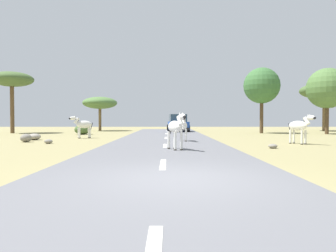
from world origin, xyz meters
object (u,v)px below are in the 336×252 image
at_px(tree_4, 325,89).
at_px(rock_4, 271,146).
at_px(zebra_0, 182,126).
at_px(tree_5, 10,80).
at_px(zebra_2, 81,125).
at_px(zebra_3, 298,126).
at_px(tree_6, 322,91).
at_px(bush_1, 81,130).
at_px(tree_0, 260,86).
at_px(rock_0, 47,141).
at_px(rock_2, 24,138).
at_px(zebra_1, 174,127).
at_px(rock_3, 32,137).
at_px(tree_7, 98,103).
at_px(car_0, 176,123).

distance_m(tree_4, rock_4, 16.19).
bearing_deg(zebra_0, tree_5, -33.88).
bearing_deg(zebra_2, zebra_3, -142.74).
xyz_separation_m(tree_6, bush_1, (-23.97, -7.09, -3.90)).
xyz_separation_m(tree_0, rock_4, (-3.92, -14.71, -4.24)).
bearing_deg(zebra_2, rock_0, 141.59).
distance_m(zebra_2, rock_4, 12.79).
xyz_separation_m(zebra_2, rock_2, (-2.26, -3.53, -0.69)).
relative_size(zebra_2, tree_5, 0.28).
bearing_deg(rock_2, zebra_0, 0.55).
bearing_deg(tree_0, rock_2, -146.69).
relative_size(zebra_3, tree_0, 0.26).
distance_m(tree_6, bush_1, 25.30).
bearing_deg(tree_0, zebra_3, -98.01).
bearing_deg(tree_0, bush_1, -171.77).
xyz_separation_m(zebra_1, tree_5, (-14.64, 15.81, 3.91)).
height_order(zebra_1, tree_6, tree_6).
bearing_deg(tree_6, tree_0, -149.48).
distance_m(zebra_3, bush_1, 17.30).
bearing_deg(rock_4, tree_6, 58.26).
bearing_deg(rock_3, rock_0, -55.34).
bearing_deg(bush_1, rock_2, -95.52).
relative_size(tree_4, bush_1, 4.16).
height_order(tree_4, rock_0, tree_4).
distance_m(zebra_0, bush_1, 11.81).
bearing_deg(zebra_2, tree_7, -24.01).
xyz_separation_m(tree_7, rock_4, (12.18, -20.45, -2.96)).
xyz_separation_m(zebra_3, bush_1, (-14.07, 10.05, -0.53)).
height_order(tree_6, rock_2, tree_6).
xyz_separation_m(zebra_2, rock_3, (-2.56, -1.75, -0.72)).
height_order(zebra_3, tree_0, tree_0).
height_order(tree_5, rock_3, tree_5).
relative_size(tree_4, rock_0, 12.84).
height_order(zebra_1, bush_1, zebra_1).
height_order(car_0, tree_7, tree_7).
distance_m(zebra_1, rock_3, 10.95).
bearing_deg(tree_6, tree_7, 177.80).
height_order(tree_0, bush_1, tree_0).
relative_size(zebra_0, bush_1, 1.14).
bearing_deg(rock_0, tree_0, 38.83).
xyz_separation_m(zebra_2, rock_0, (-0.57, -4.63, -0.80)).
bearing_deg(tree_4, rock_4, -124.92).
bearing_deg(car_0, rock_4, 97.34).
distance_m(zebra_2, tree_7, 13.43).
xyz_separation_m(tree_0, tree_7, (-16.10, 5.74, -1.28)).
bearing_deg(zebra_2, rock_2, 115.97).
bearing_deg(zebra_1, tree_5, -68.80).
bearing_deg(rock_4, rock_0, 166.38).
bearing_deg(tree_6, tree_4, -114.88).
distance_m(zebra_0, tree_0, 13.74).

